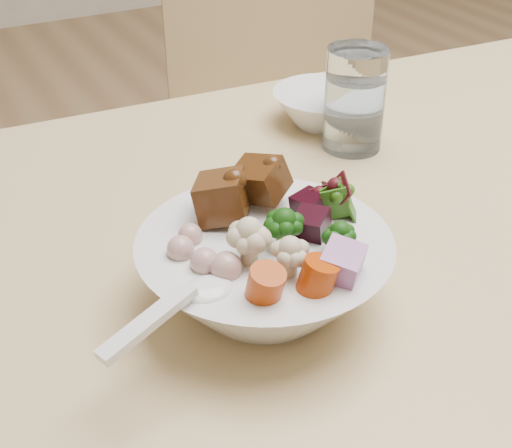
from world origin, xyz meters
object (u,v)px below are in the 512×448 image
chair_far (281,99)px  food_bowl (265,265)px  side_bowl (323,108)px  water_glass (354,104)px

chair_far → food_bowl: (-0.43, -0.72, 0.20)m
food_bowl → side_bowl: (0.25, 0.29, -0.02)m
water_glass → side_bowl: (0.00, 0.07, -0.04)m
food_bowl → water_glass: water_glass is taller
chair_far → side_bowl: chair_far is taller
water_glass → chair_far: bearing=69.4°
chair_far → side_bowl: 0.50m
food_bowl → water_glass: bearing=41.9°
water_glass → side_bowl: 0.08m
chair_far → side_bowl: size_ratio=7.00×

